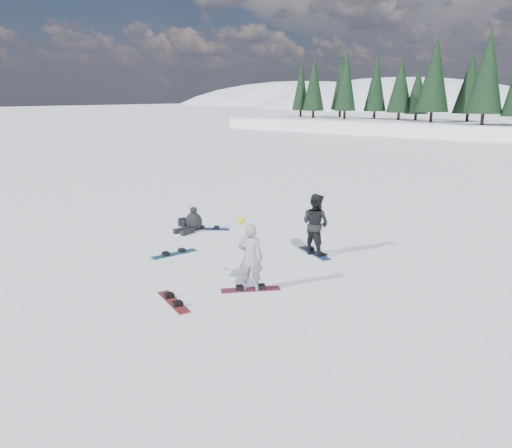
{
  "coord_description": "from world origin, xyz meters",
  "views": [
    {
      "loc": [
        6.19,
        -9.81,
        4.8
      ],
      "look_at": [
        -2.7,
        1.35,
        1.1
      ],
      "focal_mm": 35.0,
      "sensor_mm": 36.0,
      "label": 1
    }
  ],
  "objects_px": {
    "snowboarder_man": "(315,224)",
    "seated_rider": "(193,222)",
    "gear_bag": "(185,223)",
    "snowboard_loose_b": "(173,302)",
    "snowboard_loose_a": "(174,254)",
    "snowboarder_woman": "(250,257)",
    "snowboard_loose_c": "(209,229)"
  },
  "relations": [
    {
      "from": "snowboarder_man",
      "to": "gear_bag",
      "type": "relative_size",
      "value": 4.25
    },
    {
      "from": "snowboarder_man",
      "to": "snowboard_loose_b",
      "type": "bearing_deg",
      "value": 88.56
    },
    {
      "from": "seated_rider",
      "to": "snowboard_loose_b",
      "type": "distance_m",
      "value": 6.48
    },
    {
      "from": "seated_rider",
      "to": "gear_bag",
      "type": "relative_size",
      "value": 2.41
    },
    {
      "from": "seated_rider",
      "to": "gear_bag",
      "type": "xyz_separation_m",
      "value": [
        -0.7,
        0.26,
        -0.19
      ]
    },
    {
      "from": "seated_rider",
      "to": "snowboard_loose_c",
      "type": "height_order",
      "value": "seated_rider"
    },
    {
      "from": "snowboarder_woman",
      "to": "snowboard_loose_c",
      "type": "relative_size",
      "value": 1.26
    },
    {
      "from": "gear_bag",
      "to": "snowboard_loose_b",
      "type": "xyz_separation_m",
      "value": [
        4.98,
        -5.11,
        -0.14
      ]
    },
    {
      "from": "snowboarder_man",
      "to": "snowboarder_woman",
      "type": "bearing_deg",
      "value": 100.41
    },
    {
      "from": "snowboard_loose_a",
      "to": "snowboard_loose_b",
      "type": "bearing_deg",
      "value": -119.04
    },
    {
      "from": "gear_bag",
      "to": "snowboard_loose_a",
      "type": "distance_m",
      "value": 3.4
    },
    {
      "from": "gear_bag",
      "to": "snowboard_loose_a",
      "type": "bearing_deg",
      "value": -49.15
    },
    {
      "from": "seated_rider",
      "to": "snowboard_loose_b",
      "type": "height_order",
      "value": "seated_rider"
    },
    {
      "from": "snowboard_loose_c",
      "to": "snowboard_loose_a",
      "type": "height_order",
      "value": "same"
    },
    {
      "from": "snowboarder_woman",
      "to": "gear_bag",
      "type": "bearing_deg",
      "value": -56.42
    },
    {
      "from": "seated_rider",
      "to": "snowboard_loose_c",
      "type": "relative_size",
      "value": 0.72
    },
    {
      "from": "gear_bag",
      "to": "snowboard_loose_a",
      "type": "height_order",
      "value": "gear_bag"
    },
    {
      "from": "snowboarder_woman",
      "to": "snowboard_loose_a",
      "type": "relative_size",
      "value": 1.26
    },
    {
      "from": "snowboarder_man",
      "to": "snowboard_loose_c",
      "type": "bearing_deg",
      "value": 4.39
    },
    {
      "from": "snowboarder_man",
      "to": "gear_bag",
      "type": "xyz_separation_m",
      "value": [
        -5.59,
        -0.22,
        -0.81
      ]
    },
    {
      "from": "snowboard_loose_c",
      "to": "snowboard_loose_a",
      "type": "relative_size",
      "value": 1.0
    },
    {
      "from": "snowboarder_man",
      "to": "seated_rider",
      "type": "bearing_deg",
      "value": 10.61
    },
    {
      "from": "gear_bag",
      "to": "snowboard_loose_c",
      "type": "distance_m",
      "value": 1.05
    },
    {
      "from": "gear_bag",
      "to": "snowboard_loose_b",
      "type": "relative_size",
      "value": 0.3
    },
    {
      "from": "snowboarder_man",
      "to": "seated_rider",
      "type": "height_order",
      "value": "snowboarder_man"
    },
    {
      "from": "snowboarder_man",
      "to": "snowboard_loose_a",
      "type": "bearing_deg",
      "value": 44.68
    },
    {
      "from": "gear_bag",
      "to": "snowboard_loose_b",
      "type": "height_order",
      "value": "gear_bag"
    },
    {
      "from": "snowboard_loose_b",
      "to": "snowboard_loose_c",
      "type": "xyz_separation_m",
      "value": [
        -3.98,
        5.38,
        0.0
      ]
    },
    {
      "from": "snowboarder_woman",
      "to": "snowboard_loose_c",
      "type": "distance_m",
      "value": 6.17
    },
    {
      "from": "seated_rider",
      "to": "snowboarder_woman",
      "type": "bearing_deg",
      "value": -25.26
    },
    {
      "from": "snowboard_loose_c",
      "to": "seated_rider",
      "type": "bearing_deg",
      "value": -151.27
    },
    {
      "from": "snowboarder_man",
      "to": "snowboard_loose_a",
      "type": "distance_m",
      "value": 4.47
    }
  ]
}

